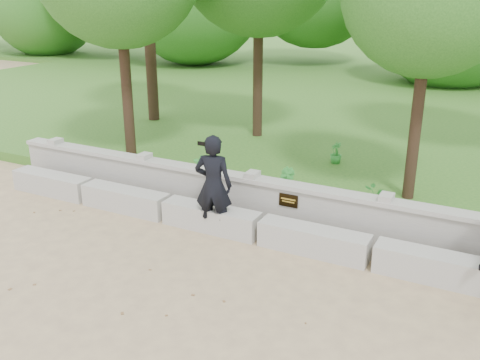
% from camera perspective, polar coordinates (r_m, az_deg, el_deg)
% --- Properties ---
extents(ground, '(80.00, 80.00, 0.00)m').
position_cam_1_polar(ground, '(8.13, -3.74, -11.74)').
color(ground, tan).
rests_on(ground, ground).
extents(lawn, '(40.00, 22.00, 0.25)m').
position_cam_1_polar(lawn, '(20.64, 16.79, 7.54)').
color(lawn, '#2A5B1D').
rests_on(lawn, ground).
extents(concrete_bench, '(11.90, 0.45, 0.45)m').
position_cam_1_polar(concrete_bench, '(9.50, 2.14, -5.24)').
color(concrete_bench, '#ADABA3').
rests_on(concrete_bench, ground).
extents(parapet_wall, '(12.50, 0.35, 0.90)m').
position_cam_1_polar(parapet_wall, '(9.99, 3.88, -2.47)').
color(parapet_wall, '#A2A099').
rests_on(parapet_wall, ground).
extents(man_main, '(0.77, 0.70, 1.86)m').
position_cam_1_polar(man_main, '(9.52, -2.85, -0.58)').
color(man_main, black).
rests_on(man_main, ground).
extents(shrub_a, '(0.40, 0.34, 0.63)m').
position_cam_1_polar(shrub_a, '(11.43, -4.19, 1.02)').
color(shrub_a, '#2C822E').
rests_on(shrub_a, lawn).
extents(shrub_b, '(0.47, 0.46, 0.67)m').
position_cam_1_polar(shrub_b, '(10.58, 5.00, -0.49)').
color(shrub_b, '#2C822E').
rests_on(shrub_b, lawn).
extents(shrub_c, '(0.63, 0.64, 0.54)m').
position_cam_1_polar(shrub_c, '(10.25, 14.52, -2.15)').
color(shrub_c, '#2C822E').
rests_on(shrub_c, lawn).
extents(shrub_d, '(0.39, 0.38, 0.52)m').
position_cam_1_polar(shrub_d, '(13.03, 10.19, 2.88)').
color(shrub_d, '#2C822E').
rests_on(shrub_d, lawn).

